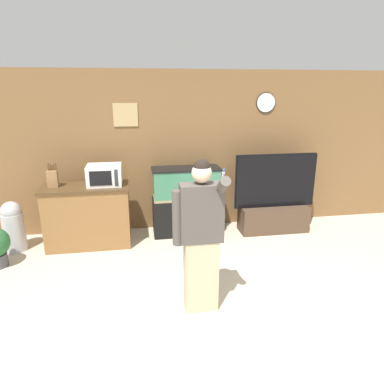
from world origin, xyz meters
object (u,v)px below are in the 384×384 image
Objects in this scene: aquarium_on_stand at (186,201)px; knife_block at (53,178)px; tv_on_stand at (274,209)px; trash_bin at (13,226)px; person_standing at (200,235)px; microwave at (104,175)px; counter_island at (88,216)px.

knife_block is at bearing -174.64° from aquarium_on_stand.
tv_on_stand reaches higher than knife_block.
tv_on_stand is at bearing 1.04° from trash_bin.
person_standing is (-1.60, -1.89, 0.48)m from tv_on_stand.
microwave is 2.79m from tv_on_stand.
tv_on_stand is at bearing 49.72° from person_standing.
person_standing is at bearing -45.55° from knife_block.
tv_on_stand is 1.80× the size of trash_bin.
person_standing is 3.08m from trash_bin.
tv_on_stand is (2.69, 0.05, -0.71)m from microwave.
counter_island is at bearing -3.58° from knife_block.
knife_block is 0.21× the size of person_standing.
tv_on_stand is 2.53m from person_standing.
microwave is 0.73m from knife_block.
knife_block is at bearing -179.39° from tv_on_stand.
knife_block is 2.61m from person_standing.
trash_bin is at bearing -178.96° from tv_on_stand.
microwave is at bearing 3.84° from counter_island.
counter_island is 2.32m from person_standing.
microwave is at bearing -0.72° from knife_block.
person_standing reaches higher than counter_island.
aquarium_on_stand is at bearing 4.89° from trash_bin.
person_standing is at bearing -130.28° from tv_on_stand.
tv_on_stand is (2.98, 0.06, -0.09)m from counter_island.
knife_block reaches higher than aquarium_on_stand.
counter_island is 0.76× the size of person_standing.
knife_block is 0.46× the size of trash_bin.
knife_block reaches higher than microwave.
microwave is at bearing 120.57° from person_standing.
person_standing is at bearing -36.72° from trash_bin.
aquarium_on_stand is at bearing 7.97° from counter_island.
counter_island is at bearing -176.16° from microwave.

